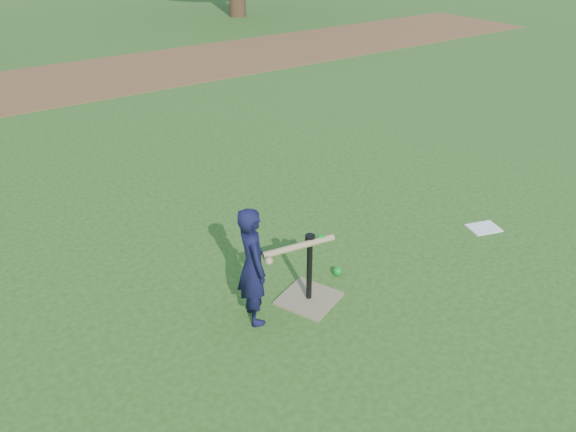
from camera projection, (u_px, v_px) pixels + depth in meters
ground at (286, 276)px, 4.91m from camera, size 80.00×80.00×0.00m
dirt_strip at (55, 83)px, 10.32m from camera, size 24.00×3.00×0.01m
child at (253, 266)px, 4.18m from camera, size 0.31×0.40×0.97m
wiffle_ball_ground at (338, 271)px, 4.91m from camera, size 0.08×0.08×0.08m
clipboard at (484, 228)px, 5.64m from camera, size 0.35×0.31×0.01m
batting_tee at (309, 289)px, 4.56m from camera, size 0.56×0.56×0.61m
swing_action at (301, 246)px, 4.27m from camera, size 0.63×0.14×0.08m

